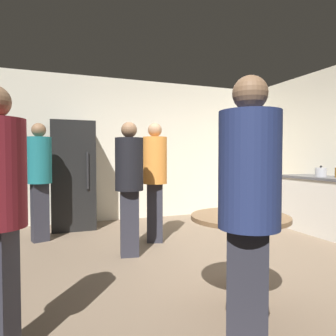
# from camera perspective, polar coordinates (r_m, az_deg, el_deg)

# --- Properties ---
(ground_plane) EXTENTS (5.20, 5.20, 0.10)m
(ground_plane) POSITION_cam_1_polar(r_m,az_deg,el_deg) (3.87, 7.40, -16.97)
(ground_plane) COLOR #7A6651
(wall_back) EXTENTS (5.32, 0.06, 2.70)m
(wall_back) POSITION_cam_1_polar(r_m,az_deg,el_deg) (6.10, -4.30, 3.39)
(wall_back) COLOR silver
(wall_back) RESTS_ON ground_plane
(refrigerator) EXTENTS (0.70, 0.68, 1.80)m
(refrigerator) POSITION_cam_1_polar(r_m,az_deg,el_deg) (5.44, -17.30, -1.29)
(refrigerator) COLOR black
(refrigerator) RESTS_ON ground_plane
(kitchen_counter) EXTENTS (0.64, 1.82, 0.90)m
(kitchen_counter) POSITION_cam_1_polar(r_m,az_deg,el_deg) (5.34, 28.51, -6.35)
(kitchen_counter) COLOR beige
(kitchen_counter) RESTS_ON ground_plane
(kettle) EXTENTS (0.24, 0.17, 0.18)m
(kettle) POSITION_cam_1_polar(r_m,az_deg,el_deg) (5.40, 26.55, -0.68)
(kettle) COLOR #B2B2B7
(kettle) RESTS_ON kitchen_counter
(foreground_table) EXTENTS (0.80, 0.80, 0.73)m
(foreground_table) POSITION_cam_1_polar(r_m,az_deg,el_deg) (2.62, 13.20, -10.81)
(foreground_table) COLOR olive
(foreground_table) RESTS_ON ground_plane
(beer_bottle_amber) EXTENTS (0.06, 0.06, 0.23)m
(beer_bottle_amber) POSITION_cam_1_polar(r_m,az_deg,el_deg) (2.56, 17.41, -6.88)
(beer_bottle_amber) COLOR #8C5919
(beer_bottle_amber) RESTS_ON foreground_table
(beer_bottle_brown) EXTENTS (0.06, 0.06, 0.23)m
(beer_bottle_brown) POSITION_cam_1_polar(r_m,az_deg,el_deg) (2.40, 10.48, -7.41)
(beer_bottle_brown) COLOR #593314
(beer_bottle_brown) RESTS_ON foreground_table
(beer_bottle_green) EXTENTS (0.06, 0.06, 0.23)m
(beer_bottle_green) POSITION_cam_1_polar(r_m,az_deg,el_deg) (2.59, 14.59, -6.73)
(beer_bottle_green) COLOR #26662D
(beer_bottle_green) RESTS_ON foreground_table
(plastic_cup_white) EXTENTS (0.08, 0.08, 0.11)m
(plastic_cup_white) POSITION_cam_1_polar(r_m,az_deg,el_deg) (2.76, 14.89, -6.78)
(plastic_cup_white) COLOR white
(plastic_cup_white) RESTS_ON foreground_table
(person_in_teal_shirt) EXTENTS (0.42, 0.42, 1.69)m
(person_in_teal_shirt) POSITION_cam_1_polar(r_m,az_deg,el_deg) (4.74, -22.80, -0.75)
(person_in_teal_shirt) COLOR #2D2D38
(person_in_teal_shirt) RESTS_ON ground_plane
(person_in_navy_shirt) EXTENTS (0.48, 0.48, 1.66)m
(person_in_navy_shirt) POSITION_cam_1_polar(r_m,az_deg,el_deg) (1.76, 14.84, -5.95)
(person_in_navy_shirt) COLOR #2D2D38
(person_in_navy_shirt) RESTS_ON ground_plane
(person_in_orange_shirt) EXTENTS (0.44, 0.44, 1.69)m
(person_in_orange_shirt) POSITION_cam_1_polar(r_m,az_deg,el_deg) (4.34, -2.45, -0.85)
(person_in_orange_shirt) COLOR #2D2D38
(person_in_orange_shirt) RESTS_ON ground_plane
(person_in_black_shirt) EXTENTS (0.39, 0.39, 1.63)m
(person_in_black_shirt) POSITION_cam_1_polar(r_m,az_deg,el_deg) (3.75, -7.21, -1.88)
(person_in_black_shirt) COLOR #2D2D38
(person_in_black_shirt) RESTS_ON ground_plane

